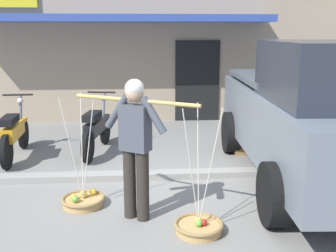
{
  "coord_description": "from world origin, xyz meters",
  "views": [
    {
      "loc": [
        -0.1,
        -5.15,
        2.22
      ],
      "look_at": [
        0.33,
        0.6,
        0.85
      ],
      "focal_mm": 42.85,
      "sensor_mm": 36.0,
      "label": 1
    }
  ],
  "objects_px": {
    "fruit_vendor": "(135,141)",
    "motorcycle_nearest_shop": "(14,133)",
    "fruit_basket_right_side": "(83,200)",
    "motorcycle_second_in_row": "(96,129)",
    "parked_truck": "(317,115)",
    "fruit_basket_left_side": "(199,226)",
    "wooden_crate": "(245,144)"
  },
  "relations": [
    {
      "from": "fruit_basket_right_side",
      "to": "fruit_vendor",
      "type": "bearing_deg",
      "value": -30.32
    },
    {
      "from": "fruit_basket_right_side",
      "to": "motorcycle_nearest_shop",
      "type": "xyz_separation_m",
      "value": [
        -1.46,
        2.13,
        0.37
      ]
    },
    {
      "from": "fruit_vendor",
      "to": "parked_truck",
      "type": "bearing_deg",
      "value": 20.39
    },
    {
      "from": "wooden_crate",
      "to": "fruit_vendor",
      "type": "bearing_deg",
      "value": -128.3
    },
    {
      "from": "fruit_vendor",
      "to": "fruit_basket_right_side",
      "type": "height_order",
      "value": "fruit_vendor"
    },
    {
      "from": "parked_truck",
      "to": "fruit_vendor",
      "type": "bearing_deg",
      "value": -159.61
    },
    {
      "from": "motorcycle_nearest_shop",
      "to": "motorcycle_second_in_row",
      "type": "bearing_deg",
      "value": 8.57
    },
    {
      "from": "motorcycle_nearest_shop",
      "to": "parked_truck",
      "type": "xyz_separation_m",
      "value": [
        4.78,
        -1.57,
        0.58
      ]
    },
    {
      "from": "fruit_basket_left_side",
      "to": "fruit_basket_right_side",
      "type": "distance_m",
      "value": 1.62
    },
    {
      "from": "fruit_basket_right_side",
      "to": "fruit_basket_left_side",
      "type": "bearing_deg",
      "value": -30.37
    },
    {
      "from": "motorcycle_second_in_row",
      "to": "wooden_crate",
      "type": "height_order",
      "value": "motorcycle_second_in_row"
    },
    {
      "from": "fruit_basket_right_side",
      "to": "parked_truck",
      "type": "distance_m",
      "value": 3.5
    },
    {
      "from": "fruit_vendor",
      "to": "fruit_basket_right_side",
      "type": "xyz_separation_m",
      "value": [
        -0.7,
        0.41,
        -0.9
      ]
    },
    {
      "from": "fruit_vendor",
      "to": "motorcycle_second_in_row",
      "type": "distance_m",
      "value": 2.9
    },
    {
      "from": "fruit_basket_right_side",
      "to": "wooden_crate",
      "type": "height_order",
      "value": "fruit_basket_right_side"
    },
    {
      "from": "fruit_basket_right_side",
      "to": "motorcycle_nearest_shop",
      "type": "relative_size",
      "value": 0.8
    },
    {
      "from": "motorcycle_second_in_row",
      "to": "parked_truck",
      "type": "distance_m",
      "value": 3.85
    },
    {
      "from": "fruit_basket_left_side",
      "to": "parked_truck",
      "type": "relative_size",
      "value": 0.3
    },
    {
      "from": "fruit_vendor",
      "to": "motorcycle_nearest_shop",
      "type": "xyz_separation_m",
      "value": [
        -2.16,
        2.54,
        -0.52
      ]
    },
    {
      "from": "fruit_basket_left_side",
      "to": "motorcycle_nearest_shop",
      "type": "relative_size",
      "value": 0.8
    },
    {
      "from": "fruit_vendor",
      "to": "wooden_crate",
      "type": "height_order",
      "value": "fruit_vendor"
    },
    {
      "from": "fruit_basket_right_side",
      "to": "wooden_crate",
      "type": "relative_size",
      "value": 3.3
    },
    {
      "from": "motorcycle_second_in_row",
      "to": "wooden_crate",
      "type": "distance_m",
      "value": 2.78
    },
    {
      "from": "fruit_vendor",
      "to": "fruit_basket_left_side",
      "type": "xyz_separation_m",
      "value": [
        0.7,
        -0.41,
        -0.9
      ]
    },
    {
      "from": "fruit_basket_left_side",
      "to": "fruit_basket_right_side",
      "type": "xyz_separation_m",
      "value": [
        -1.4,
        0.82,
        0.0
      ]
    },
    {
      "from": "fruit_vendor",
      "to": "fruit_basket_right_side",
      "type": "bearing_deg",
      "value": 149.68
    },
    {
      "from": "fruit_vendor",
      "to": "fruit_basket_right_side",
      "type": "distance_m",
      "value": 1.21
    },
    {
      "from": "motorcycle_second_in_row",
      "to": "motorcycle_nearest_shop",
      "type": "bearing_deg",
      "value": -171.43
    },
    {
      "from": "fruit_vendor",
      "to": "fruit_basket_left_side",
      "type": "relative_size",
      "value": 1.17
    },
    {
      "from": "wooden_crate",
      "to": "motorcycle_second_in_row",
      "type": "bearing_deg",
      "value": 175.71
    },
    {
      "from": "motorcycle_nearest_shop",
      "to": "wooden_crate",
      "type": "distance_m",
      "value": 4.18
    },
    {
      "from": "fruit_vendor",
      "to": "fruit_basket_left_side",
      "type": "bearing_deg",
      "value": -30.42
    }
  ]
}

